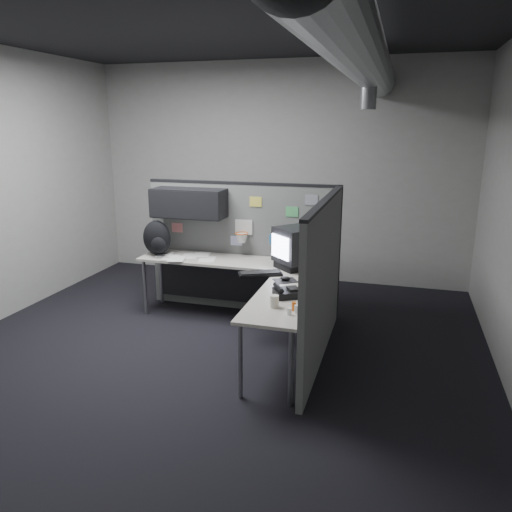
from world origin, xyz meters
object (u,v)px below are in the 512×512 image
(keyboard, at_px, (260,274))
(phone, at_px, (286,292))
(monitor, at_px, (296,247))
(backpack, at_px, (157,239))
(desk, at_px, (246,278))

(keyboard, height_order, phone, phone)
(monitor, relative_size, backpack, 1.33)
(keyboard, bearing_deg, monitor, 69.58)
(monitor, bearing_deg, desk, -166.02)
(monitor, xyz_separation_m, backpack, (-1.76, 0.08, -0.03))
(desk, xyz_separation_m, monitor, (0.54, 0.16, 0.36))
(desk, height_order, keyboard, keyboard)
(monitor, bearing_deg, keyboard, -130.84)
(desk, distance_m, keyboard, 0.36)
(keyboard, bearing_deg, desk, 154.28)
(phone, xyz_separation_m, backpack, (-1.87, 1.04, 0.17))
(phone, bearing_deg, keyboard, 105.25)
(desk, bearing_deg, phone, -51.08)
(desk, distance_m, phone, 1.05)
(monitor, relative_size, keyboard, 1.17)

